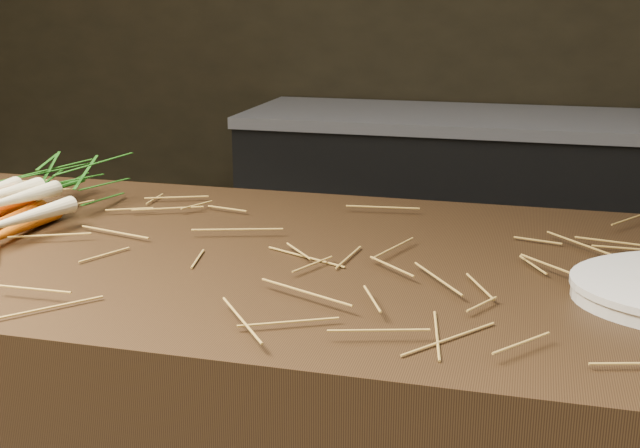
{
  "coord_description": "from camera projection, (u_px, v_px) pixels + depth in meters",
  "views": [
    {
      "loc": [
        0.41,
        -0.73,
        1.25
      ],
      "look_at": [
        0.15,
        0.25,
        0.96
      ],
      "focal_mm": 45.0,
      "sensor_mm": 36.0,
      "label": 1
    }
  ],
  "objects": [
    {
      "name": "back_counter",
      "position": [
        493.0,
        228.0,
        2.96
      ],
      "size": [
        1.82,
        0.62,
        0.84
      ],
      "color": "black",
      "rests_on": "ground"
    },
    {
      "name": "root_veg_bunch",
      "position": [
        42.0,
        194.0,
        1.3
      ],
      "size": [
        0.17,
        0.45,
        0.08
      ],
      "rotation": [
        0.0,
        0.0,
        -0.08
      ],
      "color": "#C1631B",
      "rests_on": "main_counter"
    },
    {
      "name": "straw_bedding",
      "position": [
        226.0,
        242.0,
        1.15
      ],
      "size": [
        1.4,
        0.6,
        0.02
      ],
      "primitive_type": null,
      "color": "#A48131",
      "rests_on": "main_counter"
    }
  ]
}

